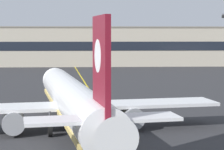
# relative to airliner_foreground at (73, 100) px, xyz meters

# --- Properties ---
(taxiway_centreline) EXTENTS (12.74, 179.59, 0.01)m
(taxiway_centreline) POSITION_rel_airliner_foreground_xyz_m (3.19, 18.89, -3.37)
(taxiway_centreline) COLOR yellow
(taxiway_centreline) RESTS_ON ground
(airliner_foreground) EXTENTS (32.36, 41.39, 11.65)m
(airliner_foreground) POSITION_rel_airliner_foreground_xyz_m (0.00, 0.00, 0.00)
(airliner_foreground) COLOR white
(airliner_foreground) RESTS_ON ground
(safety_cone_by_nose_gear) EXTENTS (0.44, 0.44, 0.55)m
(safety_cone_by_nose_gear) POSITION_rel_airliner_foreground_xyz_m (0.71, 16.72, -3.11)
(safety_cone_by_nose_gear) COLOR orange
(safety_cone_by_nose_gear) RESTS_ON ground
(terminal_building) EXTENTS (148.20, 12.40, 12.75)m
(terminal_building) POSITION_rel_airliner_foreground_xyz_m (7.20, 101.51, 3.01)
(terminal_building) COLOR #B2A893
(terminal_building) RESTS_ON ground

